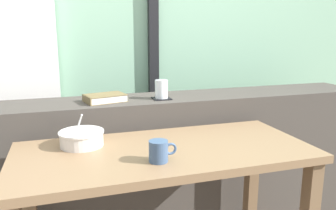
% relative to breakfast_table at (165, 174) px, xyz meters
% --- Properties ---
extents(outdoor_backdrop, '(4.80, 0.08, 2.80)m').
position_rel_breakfast_table_xyz_m(outdoor_backdrop, '(0.07, 1.15, 0.78)').
color(outdoor_backdrop, '#84B293').
rests_on(outdoor_backdrop, ground).
extents(curtain_left_panel, '(0.56, 0.06, 2.50)m').
position_rel_breakfast_table_xyz_m(curtain_left_panel, '(-0.70, 1.05, 0.63)').
color(curtain_left_panel, white).
rests_on(curtain_left_panel, ground).
extents(window_divider_post, '(0.07, 0.05, 2.60)m').
position_rel_breakfast_table_xyz_m(window_divider_post, '(0.24, 1.08, 0.68)').
color(window_divider_post, black).
rests_on(window_divider_post, ground).
extents(dark_console_ledge, '(2.80, 0.36, 0.86)m').
position_rel_breakfast_table_xyz_m(dark_console_ledge, '(0.07, 0.53, -0.19)').
color(dark_console_ledge, '#423D38').
rests_on(dark_console_ledge, ground).
extents(breakfast_table, '(1.29, 0.58, 0.74)m').
position_rel_breakfast_table_xyz_m(breakfast_table, '(0.00, 0.00, 0.00)').
color(breakfast_table, brown).
rests_on(breakfast_table, ground).
extents(coaster_square, '(0.10, 0.10, 0.00)m').
position_rel_breakfast_table_xyz_m(coaster_square, '(0.13, 0.48, 0.24)').
color(coaster_square, black).
rests_on(coaster_square, dark_console_ledge).
extents(juice_glass, '(0.07, 0.07, 0.10)m').
position_rel_breakfast_table_xyz_m(juice_glass, '(0.13, 0.48, 0.29)').
color(juice_glass, white).
rests_on(juice_glass, coaster_square).
extents(closed_book, '(0.24, 0.19, 0.04)m').
position_rel_breakfast_table_xyz_m(closed_book, '(-0.19, 0.50, 0.26)').
color(closed_book, brown).
rests_on(closed_book, dark_console_ledge).
extents(soup_bowl, '(0.20, 0.20, 0.15)m').
position_rel_breakfast_table_xyz_m(soup_bowl, '(-0.34, 0.15, 0.16)').
color(soup_bowl, silver).
rests_on(soup_bowl, breakfast_table).
extents(fork_utensil, '(0.08, 0.16, 0.01)m').
position_rel_breakfast_table_xyz_m(fork_utensil, '(-0.04, 0.01, 0.12)').
color(fork_utensil, silver).
rests_on(fork_utensil, breakfast_table).
extents(ceramic_mug, '(0.11, 0.08, 0.08)m').
position_rel_breakfast_table_xyz_m(ceramic_mug, '(-0.06, -0.13, 0.16)').
color(ceramic_mug, '#3D567A').
rests_on(ceramic_mug, breakfast_table).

